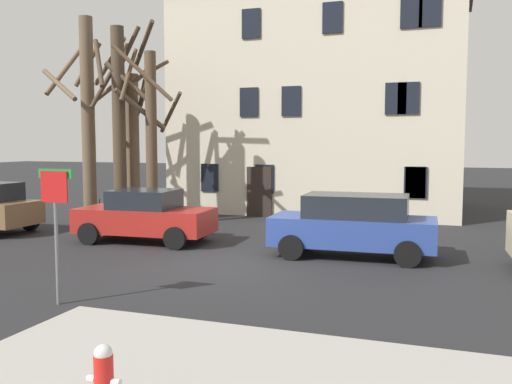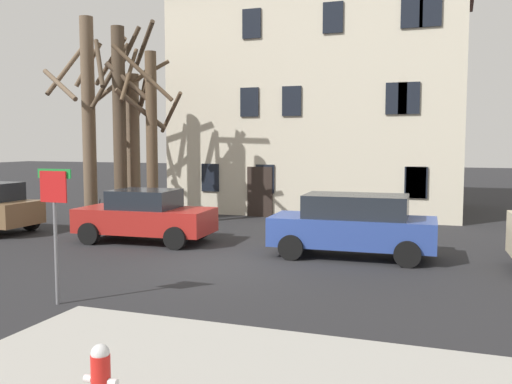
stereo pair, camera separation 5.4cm
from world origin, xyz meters
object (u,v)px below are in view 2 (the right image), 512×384
Objects in this scene: fire_hydrant at (101,377)px; building_main at (325,82)px; tree_bare_near at (88,113)px; tree_bare_end at (151,131)px; tree_bare_mid at (120,117)px; bicycle_leaning at (105,217)px; street_sign_pole at (55,210)px; car_red_sedan at (145,216)px; car_blue_wagon at (353,225)px; tree_bare_far at (133,140)px.

building_main is at bearing 96.14° from fire_hydrant.
tree_bare_end is at bearing -4.97° from tree_bare_near.
tree_bare_mid is 4.47× the size of bicycle_leaning.
fire_hydrant is 5.23m from street_sign_pole.
car_red_sedan is (4.52, -3.38, -3.45)m from tree_bare_near.
bicycle_leaning is at bearing -126.11° from building_main.
car_red_sedan reaches higher than fire_hydrant.
building_main reaches higher than fire_hydrant.
car_blue_wagon reaches higher than fire_hydrant.
tree_bare_far is at bearing 7.01° from tree_bare_near.
car_red_sedan is at bearing -36.62° from bicycle_leaning.
fire_hydrant is (8.12, -13.73, -2.68)m from tree_bare_far.
street_sign_pole is at bearing -63.63° from tree_bare_mid.
car_blue_wagon is at bearing -0.93° from car_red_sedan.
tree_bare_mid is 1.19× the size of tree_bare_far.
car_blue_wagon is (9.30, -3.00, -3.17)m from tree_bare_mid.
car_red_sedan is (1.57, -3.12, -2.73)m from tree_bare_end.
tree_bare_near is 1.86m from tree_bare_mid.
tree_bare_mid reaches higher than car_blue_wagon.
building_main is 9.80m from tree_bare_far.
street_sign_pole is at bearing -73.45° from car_red_sedan.
car_blue_wagon reaches higher than car_red_sedan.
tree_bare_end reaches higher than tree_bare_far.
tree_bare_far is 0.95× the size of tree_bare_end.
tree_bare_mid is at bearing -169.12° from tree_bare_end.
car_red_sedan is (2.73, -2.90, -3.24)m from tree_bare_mid.
tree_bare_near reaches higher than street_sign_pole.
tree_bare_far is at bearing 81.99° from tree_bare_mid.
fire_hydrant is (8.22, -13.02, -3.54)m from tree_bare_mid.
tree_bare_far is 3.16m from bicycle_leaning.
car_red_sedan is 11.51m from fire_hydrant.
tree_bare_end reaches higher than car_blue_wagon.
tree_bare_end reaches higher than car_red_sedan.
car_blue_wagon is 10.08m from fire_hydrant.
street_sign_pole is (4.67, -9.42, -2.22)m from tree_bare_mid.
tree_bare_far is at bearing 114.28° from street_sign_pole.
building_main is at bearing 85.81° from street_sign_pole.
bicycle_leaning is at bearing -109.85° from tree_bare_far.
tree_bare_far is 5.06m from car_red_sedan.
fire_hydrant is at bearing -61.93° from tree_bare_end.
tree_bare_mid is 10.27m from car_blue_wagon.
car_red_sedan is (-3.22, -10.97, -5.14)m from building_main.
building_main reaches higher than car_blue_wagon.
tree_bare_end is (2.95, -0.26, -0.72)m from tree_bare_near.
fire_hydrant is (5.49, -10.12, -0.30)m from car_red_sedan.
tree_bare_near is at bearing 142.89° from bicycle_leaning.
building_main is 16.53× the size of fire_hydrant.
tree_bare_mid is at bearing -98.01° from tree_bare_far.
street_sign_pole is at bearing -125.82° from car_blue_wagon.
building_main reaches higher than bicycle_leaning.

